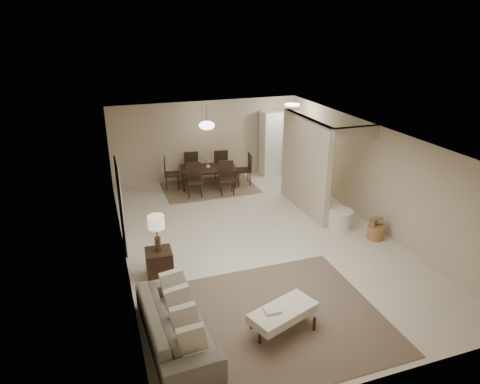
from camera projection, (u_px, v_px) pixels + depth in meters
name	position (u px, v px, depth m)	size (l,w,h in m)	color
floor	(257.00, 239.00, 10.04)	(9.00, 9.00, 0.00)	beige
ceiling	(259.00, 135.00, 9.11)	(9.00, 9.00, 0.00)	white
back_wall	(207.00, 140.00, 13.53)	(6.00, 6.00, 0.00)	#C1AE92
left_wall	(120.00, 207.00, 8.67)	(9.00, 9.00, 0.00)	#C1AE92
right_wall	(372.00, 175.00, 10.48)	(9.00, 9.00, 0.00)	#C1AE92
partition	(305.00, 165.00, 11.21)	(0.15, 2.50, 2.50)	#C1AE92
doorway	(121.00, 206.00, 9.29)	(0.04, 0.90, 2.04)	black
pantry_cabinet	(279.00, 143.00, 14.00)	(1.20, 0.55, 2.10)	white
flush_light	(292.00, 105.00, 12.63)	(0.44, 0.44, 0.05)	white
living_rug	(286.00, 316.00, 7.42)	(3.20, 3.20, 0.01)	brown
sofa	(176.00, 324.00, 6.73)	(0.90, 2.30, 0.67)	slate
ottoman_bench	(283.00, 313.00, 6.98)	(1.27, 0.89, 0.41)	beige
side_table	(159.00, 263.00, 8.51)	(0.51, 0.51, 0.56)	black
table_lamp	(156.00, 225.00, 8.20)	(0.32, 0.32, 0.76)	#4D3821
round_pouf	(340.00, 219.00, 10.51)	(0.59, 0.59, 0.46)	beige
wicker_basket	(376.00, 232.00, 10.00)	(0.39, 0.39, 0.33)	olive
dining_rug	(209.00, 186.00, 13.23)	(2.80, 2.10, 0.01)	#746348
dining_table	(208.00, 177.00, 13.12)	(1.70, 0.95, 0.60)	black
dining_chairs	(208.00, 171.00, 13.05)	(2.67, 2.09, 0.98)	black
vase	(208.00, 166.00, 12.98)	(0.14, 0.14, 0.14)	white
yellow_mat	(312.00, 200.00, 12.19)	(0.96, 0.59, 0.01)	yellow
pendant_light	(207.00, 125.00, 12.52)	(0.46, 0.46, 0.71)	#4D3821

